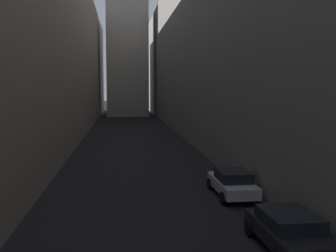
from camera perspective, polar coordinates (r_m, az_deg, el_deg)
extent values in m
plane|color=black|center=(43.59, -4.89, -1.96)|extent=(264.00, 264.00, 0.00)
cube|color=#756B5B|center=(47.00, -21.97, 10.05)|extent=(15.91, 108.00, 19.38)
cube|color=slate|center=(47.22, 9.25, 11.27)|extent=(11.94, 108.00, 20.90)
cube|color=black|center=(14.88, 16.73, -14.38)|extent=(1.81, 4.24, 0.56)
cube|color=black|center=(14.71, 16.79, -12.49)|extent=(1.66, 2.30, 0.47)
cylinder|color=black|center=(15.94, 11.51, -13.98)|extent=(0.22, 0.65, 0.65)
cylinder|color=black|center=(16.57, 17.62, -13.37)|extent=(0.22, 0.65, 0.65)
cube|color=#B7B7BC|center=(21.34, 9.07, -8.23)|extent=(1.69, 4.33, 0.55)
cube|color=black|center=(21.06, 9.22, -6.94)|extent=(1.55, 2.09, 0.51)
cylinder|color=black|center=(22.59, 5.96, -8.14)|extent=(0.22, 0.60, 0.60)
cylinder|color=black|center=(23.01, 10.10, -7.95)|extent=(0.22, 0.60, 0.60)
cylinder|color=black|center=(19.82, 7.84, -10.10)|extent=(0.22, 0.60, 0.60)
cylinder|color=black|center=(20.30, 12.52, -9.81)|extent=(0.22, 0.60, 0.60)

